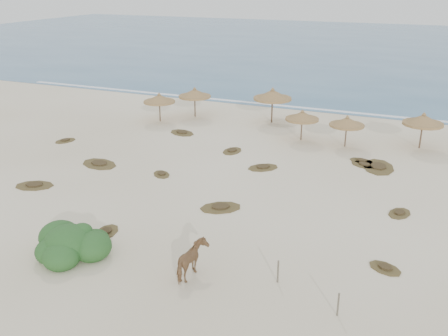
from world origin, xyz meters
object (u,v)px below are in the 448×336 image
at_px(palapa_0, 159,99).
at_px(horse, 192,261).
at_px(bush, 70,244).
at_px(palapa_1, 195,94).

relative_size(palapa_0, horse, 1.92).
distance_m(horse, bush, 6.04).
bearing_deg(horse, palapa_1, -64.22).
relative_size(palapa_0, palapa_1, 1.05).
xyz_separation_m(palapa_0, bush, (7.54, -21.60, -1.46)).
xyz_separation_m(palapa_1, bush, (5.37, -24.25, -1.58)).
bearing_deg(bush, horse, 5.15).
bearing_deg(palapa_0, palapa_1, 50.67).
bearing_deg(horse, bush, 5.30).
height_order(palapa_0, horse, palapa_0).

